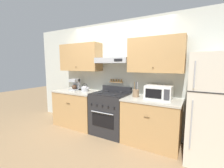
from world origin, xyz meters
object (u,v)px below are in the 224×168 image
at_px(stove_range, 110,113).
at_px(coffee_maker, 75,84).
at_px(microwave, 159,92).
at_px(tea_kettle, 85,88).
at_px(utensil_crock, 136,93).
at_px(refrigerator, 211,109).

bearing_deg(stove_range, coffee_maker, 175.99).
bearing_deg(microwave, tea_kettle, -179.43).
xyz_separation_m(tea_kettle, utensil_crock, (1.34, 0.00, 0.01)).
xyz_separation_m(tea_kettle, coffee_maker, (-0.34, 0.03, 0.07)).
bearing_deg(refrigerator, utensil_crock, 174.85).
distance_m(tea_kettle, microwave, 1.80).
distance_m(tea_kettle, utensil_crock, 1.34).
relative_size(stove_range, utensil_crock, 3.35).
height_order(refrigerator, microwave, refrigerator).
relative_size(stove_range, microwave, 2.14).
relative_size(tea_kettle, microwave, 0.47).
height_order(refrigerator, tea_kettle, refrigerator).
xyz_separation_m(stove_range, utensil_crock, (0.58, 0.05, 0.51)).
height_order(stove_range, tea_kettle, tea_kettle).
bearing_deg(utensil_crock, coffee_maker, 179.09).
distance_m(stove_range, coffee_maker, 1.24).
xyz_separation_m(refrigerator, microwave, (-0.84, 0.13, 0.16)).
xyz_separation_m(refrigerator, tea_kettle, (-2.64, 0.12, 0.10)).
bearing_deg(refrigerator, coffee_maker, 177.24).
xyz_separation_m(stove_range, refrigerator, (1.88, -0.07, 0.39)).
bearing_deg(utensil_crock, microwave, 2.23).
distance_m(stove_range, microwave, 1.18).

